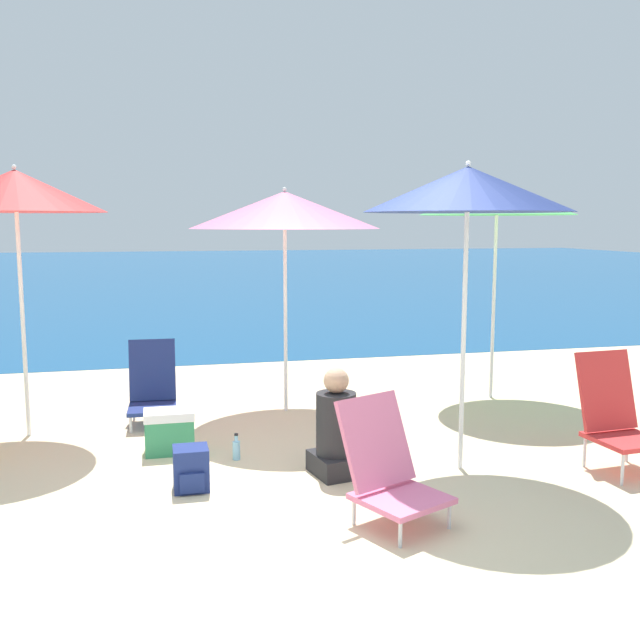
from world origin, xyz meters
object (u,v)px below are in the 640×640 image
object	(u,v)px
beach_umbrella_red	(15,191)
person_seated_near	(336,431)
beach_umbrella_navy	(468,190)
cooler_box	(169,431)
beach_chair_red	(615,413)
beach_chair_navy	(152,388)
water_bottle	(236,449)
beach_umbrella_pink	(285,210)
beach_umbrella_green	(497,203)
beach_chair_pink	(387,467)
backpack_navy	(191,469)

from	to	relation	value
beach_umbrella_red	person_seated_near	xyz separation A→B (m)	(2.44, -1.60, -1.83)
beach_umbrella_navy	cooler_box	xyz separation A→B (m)	(-2.19, 0.91, -1.96)
cooler_box	beach_chair_red	bearing A→B (deg)	-19.17
beach_chair_navy	cooler_box	world-z (taller)	beach_chair_navy
beach_umbrella_red	cooler_box	distance (m)	2.46
cooler_box	beach_umbrella_red	bearing A→B (deg)	147.40
beach_umbrella_navy	beach_chair_red	size ratio (longest dim) A/B	2.63
water_bottle	cooler_box	bearing A→B (deg)	148.96
cooler_box	beach_umbrella_pink	bearing A→B (deg)	42.41
beach_umbrella_green	beach_umbrella_navy	distance (m)	2.41
beach_chair_navy	beach_chair_pink	distance (m)	3.05
beach_umbrella_red	beach_umbrella_navy	size ratio (longest dim) A/B	1.02
beach_chair_pink	water_bottle	world-z (taller)	beach_chair_pink
beach_chair_navy	water_bottle	distance (m)	1.46
beach_umbrella_red	person_seated_near	distance (m)	3.45
beach_chair_navy	backpack_navy	bearing A→B (deg)	-79.70
beach_umbrella_red	beach_chair_pink	world-z (taller)	beach_umbrella_red
beach_chair_pink	person_seated_near	world-z (taller)	person_seated_near
beach_chair_navy	water_bottle	size ratio (longest dim) A/B	3.62
backpack_navy	person_seated_near	bearing A→B (deg)	3.38
beach_umbrella_navy	person_seated_near	world-z (taller)	beach_umbrella_navy
beach_chair_navy	beach_umbrella_red	bearing A→B (deg)	-167.73
beach_umbrella_navy	person_seated_near	bearing A→B (deg)	174.79
cooler_box	beach_chair_pink	bearing A→B (deg)	-52.25
beach_chair_navy	beach_chair_pink	world-z (taller)	same
beach_chair_pink	beach_umbrella_green	bearing A→B (deg)	28.23
person_seated_near	beach_chair_red	bearing A→B (deg)	-20.58
person_seated_near	cooler_box	size ratio (longest dim) A/B	2.02
beach_chair_navy	backpack_navy	world-z (taller)	beach_chair_navy
beach_umbrella_pink	person_seated_near	xyz separation A→B (m)	(0.03, -1.91, -1.68)
beach_umbrella_green	cooler_box	distance (m)	4.13
beach_chair_pink	person_seated_near	distance (m)	0.90
beach_umbrella_navy	beach_chair_pink	xyz separation A→B (m)	(-0.87, -0.80, -1.79)
beach_umbrella_green	beach_chair_red	size ratio (longest dim) A/B	2.55
beach_umbrella_green	person_seated_near	distance (m)	3.47
cooler_box	backpack_navy	bearing A→B (deg)	-81.71
beach_chair_red	beach_chair_navy	world-z (taller)	beach_chair_red
beach_umbrella_red	beach_umbrella_pink	world-z (taller)	beach_umbrella_red
water_bottle	backpack_navy	bearing A→B (deg)	-124.21
beach_umbrella_red	backpack_navy	bearing A→B (deg)	-51.00
beach_umbrella_green	beach_chair_navy	world-z (taller)	beach_umbrella_green
beach_umbrella_red	person_seated_near	size ratio (longest dim) A/B	2.91
beach_chair_pink	cooler_box	distance (m)	2.17
beach_umbrella_red	beach_umbrella_pink	distance (m)	2.43
water_bottle	beach_chair_red	bearing A→B (deg)	-16.77
beach_umbrella_green	cooler_box	size ratio (longest dim) A/B	5.61
beach_chair_red	water_bottle	bearing A→B (deg)	158.73
cooler_box	person_seated_near	bearing A→B (deg)	-34.06
backpack_navy	water_bottle	xyz separation A→B (m)	(0.39, 0.57, -0.07)
beach_umbrella_pink	water_bottle	size ratio (longest dim) A/B	10.39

